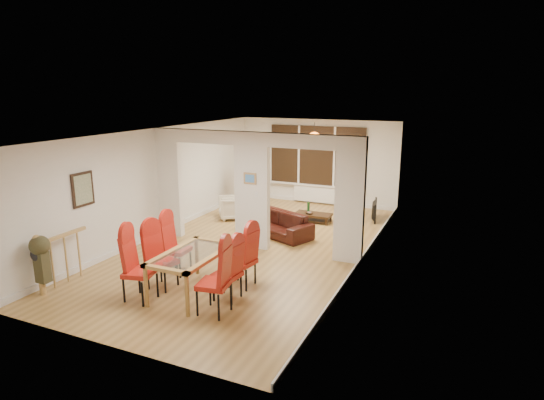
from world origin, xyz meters
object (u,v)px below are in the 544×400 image
Objects in this scene: dining_chair_ra at (214,279)px; dining_chair_rb at (227,270)px; dining_table at (192,273)px; coffee_table at (313,217)px; dining_chair_lc at (177,246)px; sofa at (276,223)px; bowl at (309,213)px; television at (372,210)px; dining_chair_la at (139,267)px; dining_chair_rc at (242,257)px; armchair at (232,208)px; dining_chair_lb at (162,258)px; person at (243,184)px; bottle at (308,207)px.

dining_chair_ra is 1.12× the size of dining_chair_rb.
dining_chair_ra is (0.72, -0.48, 0.22)m from dining_table.
dining_chair_lc is at bearing -105.74° from coffee_table.
bowl is (0.40, 1.33, -0.03)m from sofa.
dining_table is at bearing 137.13° from dining_chair_ra.
coffee_table is at bearing 110.22° from television.
dining_chair_rc is at bearing 28.79° from dining_chair_la.
dining_chair_lc is (-0.77, 0.63, 0.18)m from dining_table.
armchair is (-2.31, 3.80, -0.24)m from dining_chair_rc.
dining_chair_la is at bearing -129.24° from dining_chair_rc.
dining_table is at bearing -67.01° from sofa.
dining_chair_la is 6.97m from television.
television is 0.94× the size of coffee_table.
dining_chair_lc reaches higher than dining_chair_rc.
person reaches higher than dining_chair_lb.
dining_chair_la is 5.11m from armchair.
bowl is (0.40, 4.97, -0.12)m from dining_table.
bowl is at bearing 89.39° from dining_chair_lb.
television is at bearing 106.03° from person.
dining_chair_lc is 4.97m from person.
dining_chair_lb is at bearing -80.01° from dining_chair_lc.
dining_chair_lc is 3.90m from armchair.
dining_chair_lc is 1.41m from dining_chair_rc.
sofa reaches higher than bowl.
dining_chair_rc is 4.36m from bowl.
person is 5.27× the size of bottle.
coffee_table is (2.15, 0.64, -0.20)m from armchair.
dining_table is at bearing -42.04° from dining_chair_lc.
coffee_table is (0.48, 5.06, -0.26)m from dining_table.
dining_chair_lc reaches higher than coffee_table.
dining_chair_rc is 5.51× the size of bowl.
sofa is (0.62, 3.65, -0.28)m from dining_chair_lb.
dining_chair_lb is 1.15× the size of coffee_table.
coffee_table is 3.38× the size of bottle.
sofa reaches higher than bottle.
dining_table is 5.53× the size of bottle.
dining_chair_rb is at bearing 13.83° from dining_chair_lb.
armchair is at bearing -159.37° from bottle.
sofa is 2.66m from person.
dining_chair_ra reaches higher than bottle.
bottle is at bearing 74.76° from armchair.
dining_chair_lc is at bearing 22.09° from person.
dining_table reaches higher than sofa.
armchair is at bearing 177.69° from sofa.
dining_chair_la is 1.05× the size of dining_chair_lb.
armchair is 2.14m from bowl.
dining_table is 1.45× the size of dining_chair_rc.
dining_chair_lc is 0.94× the size of dining_chair_ra.
dining_chair_ra reaches higher than dining_chair_rb.
dining_chair_rb is at bearing -86.86° from bowl.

